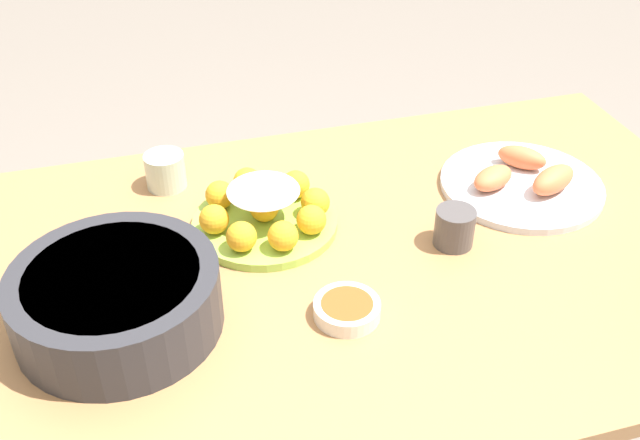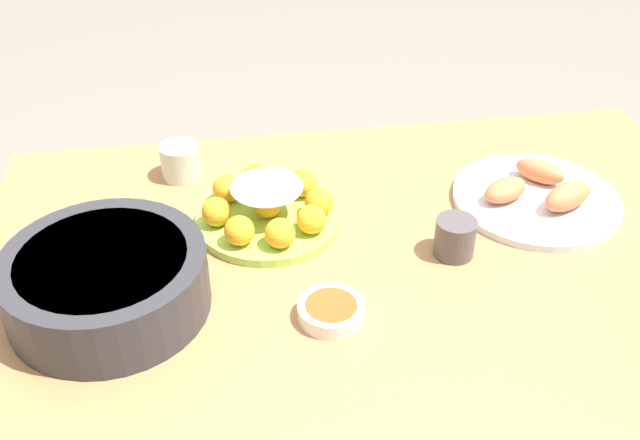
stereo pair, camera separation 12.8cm
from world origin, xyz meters
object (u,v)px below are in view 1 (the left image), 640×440
object	(u,v)px
serving_bowl	(116,298)
cup_far	(454,227)
dining_table	(375,293)
cake_plate	(265,212)
sauce_bowl	(347,309)
seafood_platter	(523,181)
cup_near	(165,171)

from	to	relation	value
serving_bowl	cup_far	distance (m)	0.57
dining_table	serving_bowl	bearing A→B (deg)	8.24
cake_plate	sauce_bowl	distance (m)	0.27
seafood_platter	dining_table	bearing A→B (deg)	18.15
dining_table	seafood_platter	distance (m)	0.37
sauce_bowl	cup_near	size ratio (longest dim) A/B	1.36
sauce_bowl	cup_far	distance (m)	0.26
cake_plate	serving_bowl	world-z (taller)	serving_bowl
seafood_platter	cup_near	distance (m)	0.68
cake_plate	serving_bowl	size ratio (longest dim) A/B	0.83
sauce_bowl	cup_near	world-z (taller)	cup_near
sauce_bowl	cup_far	size ratio (longest dim) A/B	1.50
cake_plate	serving_bowl	distance (m)	0.32
seafood_platter	cup_near	world-z (taller)	cup_near
seafood_platter	serving_bowl	bearing A→B (deg)	12.65
dining_table	cup_far	bearing A→B (deg)	173.66
serving_bowl	cup_far	size ratio (longest dim) A/B	4.50
serving_bowl	seafood_platter	bearing A→B (deg)	-167.35
serving_bowl	cup_near	size ratio (longest dim) A/B	4.10
dining_table	cake_plate	world-z (taller)	cake_plate
dining_table	seafood_platter	xyz separation A→B (m)	(-0.33, -0.11, 0.11)
cup_far	cup_near	bearing A→B (deg)	-35.03
sauce_bowl	cup_far	bearing A→B (deg)	-151.89
seafood_platter	cup_far	xyz separation A→B (m)	(0.20, 0.12, 0.02)
serving_bowl	sauce_bowl	bearing A→B (deg)	167.21
sauce_bowl	cup_far	xyz separation A→B (m)	(-0.23, -0.12, 0.02)
sauce_bowl	cup_near	xyz separation A→B (m)	(0.22, -0.44, 0.02)
cup_near	cup_far	size ratio (longest dim) A/B	1.10
serving_bowl	seafood_platter	distance (m)	0.78
cup_near	cake_plate	bearing A→B (deg)	129.87
cup_near	cup_far	xyz separation A→B (m)	(-0.45, 0.32, -0.00)
sauce_bowl	seafood_platter	xyz separation A→B (m)	(-0.43, -0.25, 0.00)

